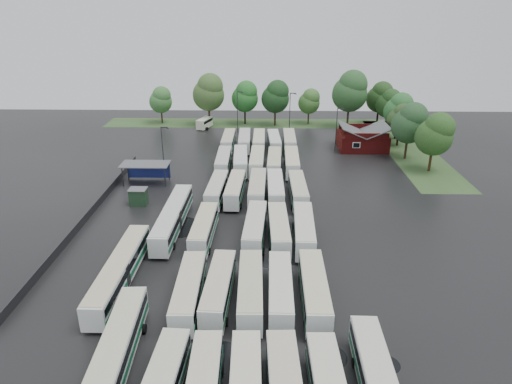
{
  "coord_description": "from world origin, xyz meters",
  "views": [
    {
      "loc": [
        3.46,
        -51.68,
        28.94
      ],
      "look_at": [
        2.0,
        12.0,
        2.5
      ],
      "focal_mm": 32.0,
      "sensor_mm": 36.0,
      "label": 1
    }
  ],
  "objects": [
    {
      "name": "ground",
      "position": [
        0.0,
        0.0,
        0.0
      ],
      "size": [
        160.0,
        160.0,
        0.0
      ],
      "primitive_type": "plane",
      "color": "black",
      "rests_on": "ground"
    },
    {
      "name": "brick_building",
      "position": [
        24.0,
        42.77,
        1.87
      ],
      "size": [
        10.07,
        8.6,
        5.39
      ],
      "color": "#631110",
      "rests_on": "ground"
    },
    {
      "name": "wash_shed",
      "position": [
        -17.2,
        22.02,
        2.99
      ],
      "size": [
        8.2,
        4.2,
        3.58
      ],
      "color": "#2D2D30",
      "rests_on": "ground"
    },
    {
      "name": "utility_hut",
      "position": [
        -16.2,
        12.6,
        1.32
      ],
      "size": [
        2.7,
        2.2,
        2.62
      ],
      "color": "#18331D",
      "rests_on": "ground"
    },
    {
      "name": "grass_strip_north",
      "position": [
        2.0,
        64.8,
        0.01
      ],
      "size": [
        80.0,
        10.0,
        0.01
      ],
      "primitive_type": "cube",
      "color": "#314F24",
      "rests_on": "ground"
    },
    {
      "name": "grass_strip_east",
      "position": [
        34.0,
        42.8,
        0.01
      ],
      "size": [
        10.0,
        50.0,
        0.01
      ],
      "primitive_type": "cube",
      "color": "#314F24",
      "rests_on": "ground"
    },
    {
      "name": "west_fence",
      "position": [
        -22.2,
        8.0,
        0.6
      ],
      "size": [
        0.1,
        50.0,
        1.2
      ],
      "primitive_type": "cube",
      "color": "#2D2D30",
      "rests_on": "ground"
    },
    {
      "name": "bus_r1c0",
      "position": [
        -4.29,
        -12.7,
        1.76
      ],
      "size": [
        2.72,
        11.57,
        3.2
      ],
      "rotation": [
        0.0,
        0.0,
        0.02
      ],
      "color": "silver",
      "rests_on": "ground"
    },
    {
      "name": "bus_r1c1",
      "position": [
        -1.3,
        -12.2,
        1.74
      ],
      "size": [
        2.87,
        11.46,
        3.17
      ],
      "rotation": [
        0.0,
        0.0,
        -0.04
      ],
      "color": "silver",
      "rests_on": "ground"
    },
    {
      "name": "bus_r1c2",
      "position": [
        1.99,
        -12.38,
        1.78
      ],
      "size": [
        2.71,
        11.68,
        3.24
      ],
      "rotation": [
        0.0,
        0.0,
        0.02
      ],
      "color": "silver",
      "rests_on": "ground"
    },
    {
      "name": "bus_r1c3",
      "position": [
        5.05,
        -12.36,
        1.74
      ],
      "size": [
        2.5,
        11.35,
        3.16
      ],
      "rotation": [
        0.0,
        0.0,
        -0.01
      ],
      "color": "silver",
      "rests_on": "ground"
    },
    {
      "name": "bus_r1c4",
      "position": [
        8.51,
        -12.36,
        1.82
      ],
      "size": [
        2.6,
        11.89,
        3.3
      ],
      "rotation": [
        0.0,
        0.0,
        -0.01
      ],
      "color": "silver",
      "rests_on": "ground"
    },
    {
      "name": "bus_r2c0",
      "position": [
        -4.57,
        1.23,
        1.72
      ],
      "size": [
        2.68,
        11.32,
        3.13
      ],
      "rotation": [
        0.0,
        0.0,
        -0.03
      ],
      "color": "silver",
      "rests_on": "ground"
    },
    {
      "name": "bus_r2c2",
      "position": [
        2.1,
        1.47,
        1.79
      ],
      "size": [
        3.07,
        11.8,
        3.25
      ],
      "rotation": [
        0.0,
        0.0,
        -0.05
      ],
      "color": "silver",
      "rests_on": "ground"
    },
    {
      "name": "bus_r2c3",
      "position": [
        5.21,
        1.12,
        1.77
      ],
      "size": [
        2.83,
        11.65,
        3.22
      ],
      "rotation": [
        0.0,
        0.0,
        0.03
      ],
      "color": "silver",
      "rests_on": "ground"
    },
    {
      "name": "bus_r2c4",
      "position": [
        8.46,
        1.05,
        1.81
      ],
      "size": [
        2.91,
        11.9,
        3.29
      ],
      "rotation": [
        0.0,
        0.0,
        -0.03
      ],
      "color": "silver",
      "rests_on": "ground"
    },
    {
      "name": "bus_r3c0",
      "position": [
        -4.27,
        14.81,
        1.72
      ],
      "size": [
        2.87,
        11.32,
        3.12
      ],
      "rotation": [
        0.0,
        0.0,
        -0.04
      ],
      "color": "silver",
      "rests_on": "ground"
    },
    {
      "name": "bus_r3c1",
      "position": [
        -1.37,
        14.96,
        1.72
      ],
      "size": [
        2.87,
        11.31,
        3.12
      ],
      "rotation": [
        0.0,
        0.0,
        -0.04
      ],
      "color": "silver",
      "rests_on": "ground"
    },
    {
      "name": "bus_r3c2",
      "position": [
        2.15,
        15.07,
        1.81
      ],
      "size": [
        2.76,
        11.9,
        3.3
      ],
      "rotation": [
        0.0,
        0.0,
        -0.02
      ],
      "color": "silver",
      "rests_on": "ground"
    },
    {
      "name": "bus_r3c3",
      "position": [
        5.0,
        15.1,
        1.78
      ],
      "size": [
        2.62,
        11.63,
        3.23
      ],
      "rotation": [
        0.0,
        0.0,
        0.01
      ],
      "color": "silver",
      "rests_on": "ground"
    },
    {
      "name": "bus_r3c4",
      "position": [
        8.55,
        14.75,
        1.75
      ],
      "size": [
        2.68,
        11.47,
        3.18
      ],
      "rotation": [
        0.0,
        0.0,
        0.02
      ],
      "color": "silver",
      "rests_on": "ground"
    },
    {
      "name": "bus_r4c0",
      "position": [
        -4.46,
        28.57,
        1.74
      ],
      "size": [
        2.58,
        11.39,
        3.16
      ],
      "rotation": [
        0.0,
        0.0,
        0.01
      ],
      "color": "silver",
      "rests_on": "ground"
    },
    {
      "name": "bus_r4c1",
      "position": [
        -1.26,
        28.7,
        1.8
      ],
      "size": [
        3.09,
        11.86,
        3.27
      ],
      "rotation": [
        0.0,
        0.0,
        0.05
      ],
      "color": "silver",
      "rests_on": "ground"
    },
    {
      "name": "bus_r4c2",
      "position": [
        1.82,
        28.36,
        1.81
      ],
      "size": [
        2.74,
        11.89,
        3.3
      ],
      "rotation": [
        0.0,
        0.0,
        -0.02
      ],
      "color": "silver",
      "rests_on": "ground"
    },
    {
      "name": "bus_r4c3",
      "position": [
        5.01,
        28.11,
        1.75
      ],
      "size": [
        2.81,
        11.51,
        3.18
      ],
      "rotation": [
        0.0,
        0.0,
        -0.03
      ],
      "color": "silver",
      "rests_on": "ground"
    },
    {
      "name": "bus_r4c4",
      "position": [
        8.24,
        28.12,
        1.81
      ],
      "size": [
        2.72,
        11.87,
        3.29
      ],
      "rotation": [
        0.0,
        0.0,
        -0.02
      ],
      "color": "silver",
      "rests_on": "ground"
    },
    {
      "name": "bus_r5c0",
      "position": [
        -4.59,
        42.21,
        1.72
      ],
      "size": [
        2.4,
        11.25,
        3.13
      ],
      "rotation": [
        0.0,
        0.0,
        0.0
      ],
      "color": "silver",
      "rests_on": "ground"
    },
    {
      "name": "bus_r5c1",
      "position": [
        -1.16,
        42.21,
        1.76
      ],
      "size": [
        2.73,
        11.57,
        3.21
      ],
      "rotation": [
        0.0,
        0.0,
        0.02
      ],
      "color": "silver",
      "rests_on": "ground"
    },
    {
      "name": "bus_r5c2",
      "position": [
        1.95,
        41.81,
        1.76
      ],
      "size": [
        2.46,
        11.51,
        3.2
      ],
      "rotation": [
        0.0,
        0.0,
        -0.0
      ],
      "color": "silver",
      "rests_on": "ground"
    },
    {
      "name": "bus_r5c3",
      "position": [
        5.17,
        41.86,
        1.72
      ],
      "size": [
        2.94,
        11.36,
        3.13
      ],
      "rotation": [
        0.0,
        0.0,
        0.05
      ],
      "color": "silver",
      "rests_on": "ground"
    },
    {
      "name": "bus_r5c4",
      "position": [
        8.42,
        42.11,
        1.78
      ],
      "size": [
        2.57,
        11.63,
        3.23
      ],
      "rotation": [
        0.0,
        0.0,
        -0.01
      ],
      "color": "silver",
      "rests_on": "ground"
    },
    {
      "name": "artic_bus_west_a",
      "position": [
        -8.98,
        -22.69,
        1.77
      ],
      "size": [
        3.3,
        17.33,
        3.2
      ],
      "rotation": [
        0.0,
        0.0,
        0.05
      ],
      "color": "silver",
      "rests_on": "ground"
    },
    {
      "name": "artic_bus_west_b",
      "position": [
        -9.25,
        4.42,
        1.81
      ],
      "size": [
        2.76,
        17.59,
        3.26
      ],
      "rotation": [
        0.0,
        0.0,
        -0.02
      ],
      "color": "silver",
      "rests_on": "ground"
    },
    {
      "name": "artic_bus_west_c",
      "position": [
        -12.5,
        -9.18,
        1.77
      ],
      "size": [
        2.55,
        17.2,
        3.19
      ],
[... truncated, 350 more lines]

